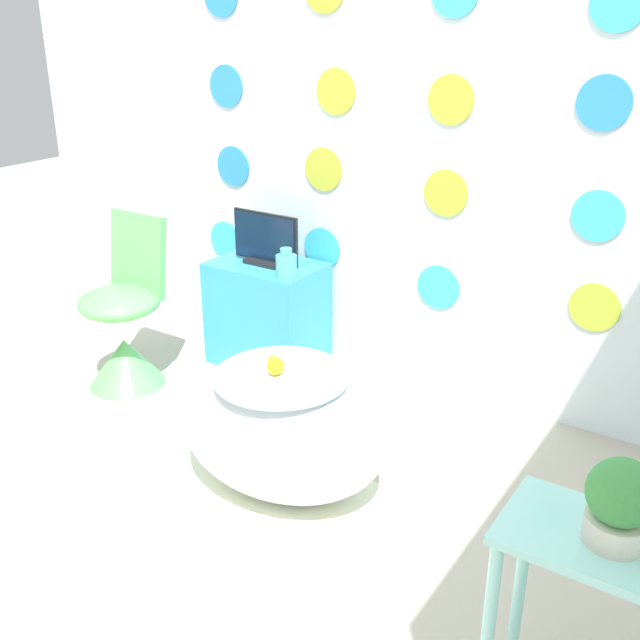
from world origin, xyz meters
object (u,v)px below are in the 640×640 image
at_px(tv, 265,242).
at_px(bathtub, 282,428).
at_px(chair, 125,332).
at_px(vase, 286,265).
at_px(potted_plant_left, 620,502).

bearing_deg(tv, bathtub, -49.86).
relative_size(chair, vase, 5.75).
distance_m(tv, vase, 0.24).
xyz_separation_m(bathtub, chair, (-1.10, 0.26, 0.02)).
xyz_separation_m(bathtub, vase, (-0.48, 0.70, 0.34)).
bearing_deg(chair, bathtub, -13.10).
xyz_separation_m(tv, potted_plant_left, (1.92, -1.26, 0.06)).
height_order(bathtub, vase, vase).
bearing_deg(bathtub, chair, 166.90).
bearing_deg(bathtub, tv, 130.14).
relative_size(chair, potted_plant_left, 3.94).
bearing_deg(tv, potted_plant_left, -33.24).
xyz_separation_m(vase, potted_plant_left, (1.72, -1.15, 0.11)).
height_order(bathtub, tv, tv).
xyz_separation_m(chair, vase, (0.62, 0.44, 0.32)).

